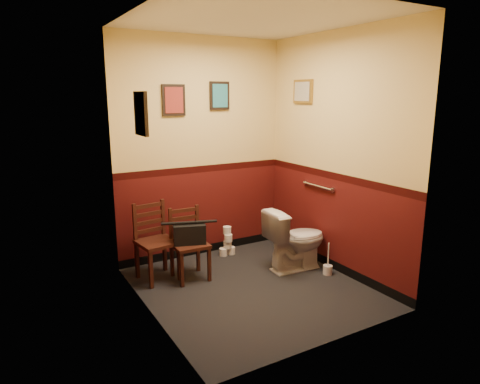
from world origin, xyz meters
The scene contains 17 objects.
floor centered at (0.00, 0.00, 0.00)m, with size 2.20×2.40×0.00m, color black.
ceiling centered at (0.00, 0.00, 2.70)m, with size 2.20×2.40×0.00m, color silver.
wall_back centered at (0.00, 1.20, 1.35)m, with size 2.20×2.70×0.00m, color #4A100E.
wall_front centered at (0.00, -1.20, 1.35)m, with size 2.20×2.70×0.00m, color #4A100E.
wall_left centered at (-1.10, 0.00, 1.35)m, with size 2.40×2.70×0.00m, color #4A100E.
wall_right centered at (1.10, 0.00, 1.35)m, with size 2.40×2.70×0.00m, color #4A100E.
grab_bar centered at (1.07, 0.25, 0.95)m, with size 0.05×0.56×0.06m.
framed_print_back_a centered at (-0.35, 1.18, 1.95)m, with size 0.28×0.04×0.36m.
framed_print_back_b centered at (0.25, 1.18, 2.00)m, with size 0.26×0.04×0.34m.
framed_print_left centered at (-1.08, 0.10, 1.85)m, with size 0.04×0.30×0.38m.
framed_print_right centered at (1.08, 0.60, 2.05)m, with size 0.04×0.34×0.28m.
toilet centered at (0.72, 0.19, 0.36)m, with size 0.41×0.73×0.72m, color white.
toilet_brush centered at (0.94, -0.13, 0.06)m, with size 0.11×0.11×0.38m.
chair_left centered at (-0.78, 0.76, 0.43)m, with size 0.45×0.45×0.86m.
chair_right centered at (-0.46, 0.59, 0.40)m, with size 0.39×0.39×0.79m.
handbag centered at (-0.47, 0.55, 0.53)m, with size 0.38×0.28×0.25m.
tp_stack centered at (0.24, 0.98, 0.16)m, with size 0.22×0.13×0.38m.
Camera 1 is at (-2.23, -3.59, 2.01)m, focal length 32.00 mm.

